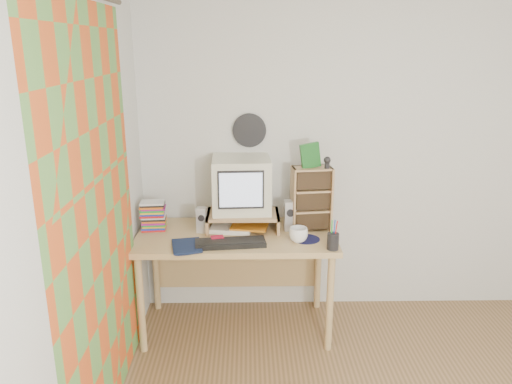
{
  "coord_description": "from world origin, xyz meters",
  "views": [
    {
      "loc": [
        -0.94,
        -1.93,
        2.04
      ],
      "look_at": [
        -0.89,
        1.33,
        1.07
      ],
      "focal_mm": 35.0,
      "sensor_mm": 36.0,
      "label": 1
    }
  ],
  "objects_px": {
    "keyboard": "(230,243)",
    "mug": "(298,235)",
    "diary": "(172,246)",
    "crt_monitor": "(241,185)",
    "desk": "(236,248)",
    "cd_rack": "(311,199)",
    "dvd_stack": "(153,214)"
  },
  "relations": [
    {
      "from": "diary",
      "to": "keyboard",
      "type": "bearing_deg",
      "value": -2.6
    },
    {
      "from": "desk",
      "to": "keyboard",
      "type": "relative_size",
      "value": 2.99
    },
    {
      "from": "desk",
      "to": "crt_monitor",
      "type": "bearing_deg",
      "value": 65.87
    },
    {
      "from": "mug",
      "to": "diary",
      "type": "bearing_deg",
      "value": -172.58
    },
    {
      "from": "crt_monitor",
      "to": "cd_rack",
      "type": "relative_size",
      "value": 0.89
    },
    {
      "from": "desk",
      "to": "dvd_stack",
      "type": "distance_m",
      "value": 0.65
    },
    {
      "from": "crt_monitor",
      "to": "dvd_stack",
      "type": "relative_size",
      "value": 1.72
    },
    {
      "from": "dvd_stack",
      "to": "mug",
      "type": "height_order",
      "value": "dvd_stack"
    },
    {
      "from": "dvd_stack",
      "to": "diary",
      "type": "xyz_separation_m",
      "value": [
        0.18,
        -0.36,
        -0.1
      ]
    },
    {
      "from": "cd_rack",
      "to": "diary",
      "type": "height_order",
      "value": "cd_rack"
    },
    {
      "from": "dvd_stack",
      "to": "cd_rack",
      "type": "bearing_deg",
      "value": -4.59
    },
    {
      "from": "cd_rack",
      "to": "diary",
      "type": "bearing_deg",
      "value": -166.63
    },
    {
      "from": "mug",
      "to": "dvd_stack",
      "type": "bearing_deg",
      "value": 166.14
    },
    {
      "from": "diary",
      "to": "crt_monitor",
      "type": "bearing_deg",
      "value": 31.85
    },
    {
      "from": "mug",
      "to": "diary",
      "type": "distance_m",
      "value": 0.85
    },
    {
      "from": "keyboard",
      "to": "mug",
      "type": "bearing_deg",
      "value": 0.5
    },
    {
      "from": "desk",
      "to": "diary",
      "type": "xyz_separation_m",
      "value": [
        -0.41,
        -0.33,
        0.16
      ]
    },
    {
      "from": "desk",
      "to": "cd_rack",
      "type": "relative_size",
      "value": 3.03
    },
    {
      "from": "desk",
      "to": "keyboard",
      "type": "xyz_separation_m",
      "value": [
        -0.03,
        -0.27,
        0.15
      ]
    },
    {
      "from": "dvd_stack",
      "to": "diary",
      "type": "bearing_deg",
      "value": -67.01
    },
    {
      "from": "desk",
      "to": "mug",
      "type": "distance_m",
      "value": 0.52
    },
    {
      "from": "cd_rack",
      "to": "diary",
      "type": "xyz_separation_m",
      "value": [
        -0.95,
        -0.35,
        -0.21
      ]
    },
    {
      "from": "desk",
      "to": "diary",
      "type": "relative_size",
      "value": 6.13
    },
    {
      "from": "crt_monitor",
      "to": "dvd_stack",
      "type": "bearing_deg",
      "value": -177.84
    },
    {
      "from": "mug",
      "to": "crt_monitor",
      "type": "bearing_deg",
      "value": 141.91
    },
    {
      "from": "cd_rack",
      "to": "desk",
      "type": "bearing_deg",
      "value": 175.49
    },
    {
      "from": "crt_monitor",
      "to": "keyboard",
      "type": "xyz_separation_m",
      "value": [
        -0.07,
        -0.36,
        -0.3
      ]
    },
    {
      "from": "diary",
      "to": "cd_rack",
      "type": "bearing_deg",
      "value": 9.37
    },
    {
      "from": "desk",
      "to": "cd_rack",
      "type": "distance_m",
      "value": 0.65
    },
    {
      "from": "keyboard",
      "to": "mug",
      "type": "distance_m",
      "value": 0.46
    },
    {
      "from": "cd_rack",
      "to": "diary",
      "type": "distance_m",
      "value": 1.03
    },
    {
      "from": "keyboard",
      "to": "dvd_stack",
      "type": "height_order",
      "value": "dvd_stack"
    }
  ]
}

